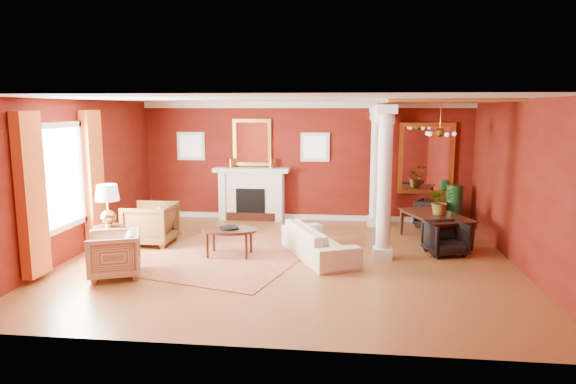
# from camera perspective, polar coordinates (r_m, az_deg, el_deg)

# --- Properties ---
(ground) EXTENTS (8.00, 8.00, 0.00)m
(ground) POSITION_cam_1_polar(r_m,az_deg,el_deg) (9.45, 0.11, -7.54)
(ground) COLOR brown
(ground) RESTS_ON ground
(room_shell) EXTENTS (8.04, 7.04, 2.92)m
(room_shell) POSITION_cam_1_polar(r_m,az_deg,el_deg) (9.08, 0.12, 4.75)
(room_shell) COLOR maroon
(room_shell) RESTS_ON ground
(fireplace) EXTENTS (1.85, 0.42, 1.29)m
(fireplace) POSITION_cam_1_polar(r_m,az_deg,el_deg) (12.70, -4.07, -0.20)
(fireplace) COLOR silver
(fireplace) RESTS_ON ground
(overmantel_mirror) EXTENTS (0.95, 0.07, 1.15)m
(overmantel_mirror) POSITION_cam_1_polar(r_m,az_deg,el_deg) (12.68, -4.02, 5.50)
(overmantel_mirror) COLOR gold
(overmantel_mirror) RESTS_ON fireplace
(flank_window_left) EXTENTS (0.70, 0.07, 0.70)m
(flank_window_left) POSITION_cam_1_polar(r_m,az_deg,el_deg) (13.07, -10.73, 5.04)
(flank_window_left) COLOR silver
(flank_window_left) RESTS_ON room_shell
(flank_window_right) EXTENTS (0.70, 0.07, 0.70)m
(flank_window_right) POSITION_cam_1_polar(r_m,az_deg,el_deg) (12.51, 3.02, 5.00)
(flank_window_right) COLOR silver
(flank_window_right) RESTS_ON room_shell
(left_window) EXTENTS (0.21, 2.55, 2.60)m
(left_window) POSITION_cam_1_polar(r_m,az_deg,el_deg) (9.80, -23.57, 0.81)
(left_window) COLOR white
(left_window) RESTS_ON room_shell
(column_front) EXTENTS (0.36, 0.36, 2.80)m
(column_front) POSITION_cam_1_polar(r_m,az_deg,el_deg) (9.41, 10.67, 1.13)
(column_front) COLOR silver
(column_front) RESTS_ON ground
(column_back) EXTENTS (0.36, 0.36, 2.80)m
(column_back) POSITION_cam_1_polar(r_m,az_deg,el_deg) (12.08, 9.76, 2.95)
(column_back) COLOR silver
(column_back) RESTS_ON ground
(header_beam) EXTENTS (0.30, 3.20, 0.32)m
(header_beam) POSITION_cam_1_polar(r_m,az_deg,el_deg) (10.91, 10.25, 8.54)
(header_beam) COLOR silver
(header_beam) RESTS_ON column_front
(amber_ceiling) EXTENTS (2.30, 3.40, 0.04)m
(amber_ceiling) POSITION_cam_1_polar(r_m,az_deg,el_deg) (10.90, 16.47, 9.62)
(amber_ceiling) COLOR #C97E3B
(amber_ceiling) RESTS_ON room_shell
(dining_mirror) EXTENTS (1.30, 0.07, 1.70)m
(dining_mirror) POSITION_cam_1_polar(r_m,az_deg,el_deg) (12.65, 15.10, 3.60)
(dining_mirror) COLOR gold
(dining_mirror) RESTS_ON room_shell
(chandelier) EXTENTS (0.60, 0.62, 0.75)m
(chandelier) POSITION_cam_1_polar(r_m,az_deg,el_deg) (10.97, 16.54, 6.36)
(chandelier) COLOR #B48D38
(chandelier) RESTS_ON room_shell
(crown_trim) EXTENTS (8.00, 0.08, 0.16)m
(crown_trim) POSITION_cam_1_polar(r_m,az_deg,el_deg) (12.49, 1.90, 9.68)
(crown_trim) COLOR silver
(crown_trim) RESTS_ON room_shell
(base_trim) EXTENTS (8.00, 0.08, 0.12)m
(base_trim) POSITION_cam_1_polar(r_m,az_deg,el_deg) (12.78, 1.83, -2.79)
(base_trim) COLOR silver
(base_trim) RESTS_ON ground
(rug) EXTENTS (3.61, 4.24, 0.01)m
(rug) POSITION_cam_1_polar(r_m,az_deg,el_deg) (9.88, -6.39, -6.81)
(rug) COLOR maroon
(rug) RESTS_ON ground
(sofa) EXTENTS (1.40, 2.11, 0.80)m
(sofa) POSITION_cam_1_polar(r_m,az_deg,el_deg) (9.53, 3.44, -4.92)
(sofa) COLOR #F1E5CB
(sofa) RESTS_ON ground
(armchair_leopard) EXTENTS (0.86, 0.92, 0.94)m
(armchair_leopard) POSITION_cam_1_polar(r_m,az_deg,el_deg) (10.75, -15.06, -3.21)
(armchair_leopard) COLOR black
(armchair_leopard) RESTS_ON ground
(armchair_stripe) EXTENTS (0.99, 1.02, 0.82)m
(armchair_stripe) POSITION_cam_1_polar(r_m,az_deg,el_deg) (8.90, -18.80, -6.36)
(armchair_stripe) COLOR tan
(armchair_stripe) RESTS_ON ground
(coffee_table) EXTENTS (1.04, 1.04, 0.52)m
(coffee_table) POSITION_cam_1_polar(r_m,az_deg,el_deg) (9.63, -6.53, -4.35)
(coffee_table) COLOR black
(coffee_table) RESTS_ON ground
(coffee_book) EXTENTS (0.15, 0.03, 0.20)m
(coffee_book) POSITION_cam_1_polar(r_m,az_deg,el_deg) (9.67, -6.92, -3.39)
(coffee_book) COLOR black
(coffee_book) RESTS_ON coffee_table
(side_table) EXTENTS (0.57, 0.57, 1.41)m
(side_table) POSITION_cam_1_polar(r_m,az_deg,el_deg) (9.62, -19.34, -2.01)
(side_table) COLOR black
(side_table) RESTS_ON ground
(dining_table) EXTENTS (1.12, 1.77, 0.93)m
(dining_table) POSITION_cam_1_polar(r_m,az_deg,el_deg) (10.98, 16.20, -3.02)
(dining_table) COLOR black
(dining_table) RESTS_ON ground
(dining_chair_near) EXTENTS (0.82, 0.79, 0.70)m
(dining_chair_near) POSITION_cam_1_polar(r_m,az_deg,el_deg) (10.13, 17.11, -4.76)
(dining_chair_near) COLOR black
(dining_chair_near) RESTS_ON ground
(dining_chair_far) EXTENTS (0.88, 0.86, 0.70)m
(dining_chair_far) POSITION_cam_1_polar(r_m,az_deg,el_deg) (12.39, 15.71, -2.15)
(dining_chair_far) COLOR black
(dining_chair_far) RESTS_ON ground
(green_urn) EXTENTS (0.42, 0.42, 1.00)m
(green_urn) POSITION_cam_1_polar(r_m,az_deg,el_deg) (12.47, 17.91, -1.99)
(green_urn) COLOR #14401A
(green_urn) RESTS_ON ground
(potted_plant) EXTENTS (0.68, 0.71, 0.44)m
(potted_plant) POSITION_cam_1_polar(r_m,az_deg,el_deg) (10.87, 16.64, 0.50)
(potted_plant) COLOR #26591E
(potted_plant) RESTS_ON dining_table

